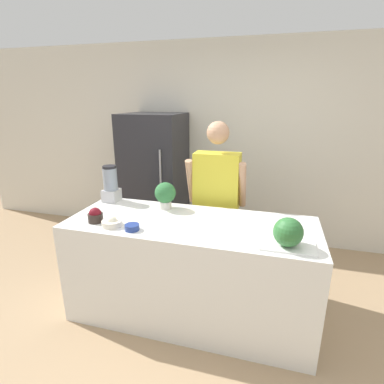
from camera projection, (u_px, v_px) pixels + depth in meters
ground_plane at (177, 345)px, 2.40m from camera, size 14.00×14.00×0.00m
wall_back at (226, 145)px, 3.98m from camera, size 8.00×0.06×2.60m
counter_island at (191, 269)px, 2.64m from camera, size 2.08×0.81×0.90m
refrigerator at (155, 180)px, 3.97m from camera, size 0.75×0.73×1.72m
person at (216, 203)px, 3.07m from camera, size 0.59×0.27×1.69m
cutting_board at (288, 246)px, 2.09m from camera, size 0.38×0.23×0.01m
watermelon at (288, 232)px, 2.04m from camera, size 0.20×0.20×0.20m
bowl_cherries at (95, 216)px, 2.49m from camera, size 0.12×0.12×0.12m
bowl_cream at (112, 223)px, 2.42m from camera, size 0.17×0.17×0.09m
bowl_small_blue at (132, 227)px, 2.34m from camera, size 0.11×0.11×0.05m
blender at (111, 184)px, 2.96m from camera, size 0.15×0.15×0.36m
potted_plant at (165, 194)px, 2.77m from camera, size 0.20×0.20×0.25m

